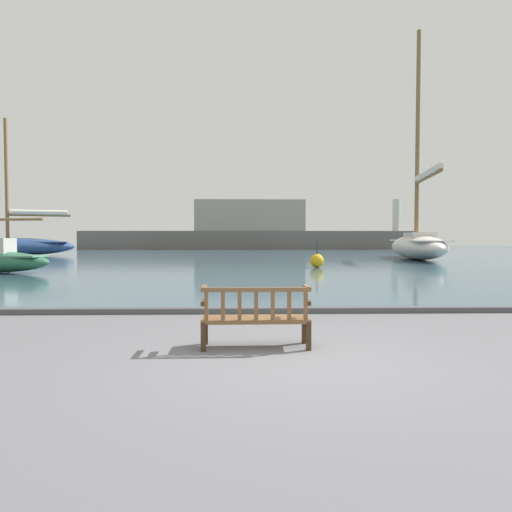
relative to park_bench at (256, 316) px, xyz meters
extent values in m
plane|color=slate|center=(0.50, -0.70, -0.47)|extent=(160.00, 160.00, 0.00)
cube|color=#385666|center=(0.50, 43.30, -0.43)|extent=(100.00, 80.00, 0.08)
cube|color=#4C4C50|center=(0.50, 3.15, -0.41)|extent=(40.00, 0.30, 0.12)
cube|color=#3D2A19|center=(-0.77, 0.25, -0.26)|extent=(0.07, 0.07, 0.42)
cube|color=#3D2A19|center=(0.76, 0.27, -0.26)|extent=(0.07, 0.07, 0.42)
cube|color=#3D2A19|center=(-0.76, -0.20, -0.26)|extent=(0.07, 0.07, 0.42)
cube|color=#3D2A19|center=(0.77, -0.18, -0.26)|extent=(0.07, 0.07, 0.42)
cube|color=brown|center=(0.00, 0.04, -0.05)|extent=(1.61, 0.54, 0.06)
cube|color=brown|center=(0.00, -0.18, 0.42)|extent=(1.60, 0.07, 0.06)
cube|color=brown|center=(-0.72, -0.19, 0.19)|extent=(0.06, 0.04, 0.41)
cube|color=brown|center=(-0.48, -0.19, 0.19)|extent=(0.06, 0.04, 0.41)
cube|color=brown|center=(-0.24, -0.19, 0.19)|extent=(0.06, 0.04, 0.41)
cube|color=brown|center=(0.00, -0.18, 0.19)|extent=(0.06, 0.04, 0.41)
cube|color=brown|center=(0.24, -0.18, 0.19)|extent=(0.06, 0.04, 0.41)
cube|color=brown|center=(0.48, -0.18, 0.19)|extent=(0.06, 0.04, 0.41)
cube|color=brown|center=(0.72, -0.18, 0.19)|extent=(0.06, 0.04, 0.41)
cube|color=#3D2A19|center=(-0.77, -0.06, 0.22)|extent=(0.06, 0.30, 0.06)
cube|color=brown|center=(-0.77, 0.03, 0.43)|extent=(0.06, 0.47, 0.04)
cube|color=#3D2A19|center=(0.77, -0.05, 0.22)|extent=(0.06, 0.30, 0.06)
cube|color=brown|center=(0.77, 0.04, 0.43)|extent=(0.06, 0.47, 0.04)
ellipsoid|color=navy|center=(-20.34, 33.27, 0.38)|extent=(10.61, 5.95, 1.55)
cube|color=#516B9E|center=(-20.34, 33.27, 0.81)|extent=(9.22, 4.88, 0.08)
cylinder|color=brown|center=(-20.59, 33.19, 6.13)|extent=(0.29, 0.29, 10.56)
cylinder|color=brown|center=(-18.18, 33.99, 3.18)|extent=(4.89, 1.82, 0.23)
cylinder|color=silver|center=(-18.18, 33.99, 3.41)|extent=(4.48, 1.88, 0.46)
ellipsoid|color=silver|center=(12.47, 26.22, 0.49)|extent=(4.72, 12.03, 1.76)
cube|color=white|center=(12.47, 26.22, 0.97)|extent=(3.77, 10.53, 0.08)
cube|color=beige|center=(12.34, 25.35, 1.29)|extent=(2.13, 3.54, 0.54)
cylinder|color=brown|center=(12.52, 26.51, 8.60)|extent=(0.30, 0.30, 15.18)
cylinder|color=brown|center=(12.04, 23.36, 5.21)|extent=(1.19, 6.33, 0.24)
cylinder|color=silver|center=(12.04, 23.36, 5.45)|extent=(1.34, 5.73, 0.48)
cylinder|color=brown|center=(-10.40, 13.76, 1.99)|extent=(2.91, 0.74, 0.12)
sphere|color=gold|center=(3.66, 17.03, -0.03)|extent=(0.72, 0.72, 0.72)
cylinder|color=#2D2D33|center=(3.66, 17.03, 0.68)|extent=(0.06, 0.06, 0.70)
cube|color=#66605B|center=(0.50, 55.38, 0.82)|extent=(45.63, 2.40, 2.58)
cube|color=gray|center=(0.65, 55.38, 4.22)|extent=(14.95, 2.00, 4.23)
cylinder|color=beige|center=(20.74, 55.38, 4.28)|extent=(1.00, 1.00, 4.35)
camera|label=1|loc=(-0.17, -6.74, 1.17)|focal=32.00mm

